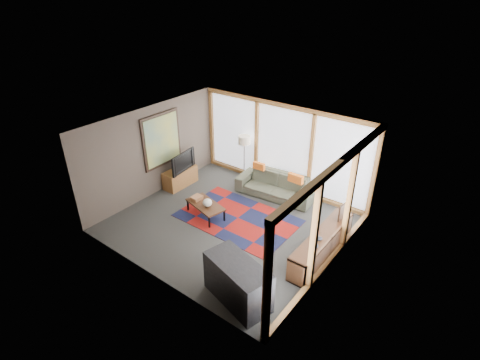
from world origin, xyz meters
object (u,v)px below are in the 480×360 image
Objects in this scene: bookshelf at (322,245)px; floor_lamp at (244,158)px; television at (181,161)px; coffee_table at (206,210)px; sofa at (276,185)px; tv_console at (180,177)px; bar_counter at (238,282)px.

floor_lamp is at bearing 152.30° from bookshelf.
floor_lamp is 1.41× the size of television.
sofa is at bearing 65.86° from coffee_table.
tv_console is 4.93m from bar_counter.
tv_console is 1.05× the size of television.
tv_console is at bearing 175.23° from bookshelf.
television is (-1.23, -1.48, 0.11)m from floor_lamp.
sofa is at bearing 126.79° from bar_counter.
coffee_table is at bearing -24.45° from tv_console.
tv_console reaches higher than coffee_table.
bookshelf is 4.92m from tv_console.
bookshelf is 1.70× the size of bar_counter.
bar_counter is at bearing -130.42° from television.
bookshelf is 2.31m from bar_counter.
floor_lamp reaches higher than television.
coffee_table is at bearing -173.25° from bookshelf.
bookshelf is (3.58, -1.88, -0.43)m from floor_lamp.
television is (-2.54, -1.24, 0.51)m from sofa.
sofa is 2.87m from television.
tv_console is (-2.63, -1.23, -0.06)m from sofa.
floor_lamp is 4.07m from bookshelf.
television is at bearing 154.73° from coffee_table.
sofa is 2.90m from tv_console.
television is at bearing -7.73° from tv_console.
coffee_table is 0.79× the size of bar_counter.
bookshelf is at bearing -4.77° from tv_console.
bookshelf is at bearing -102.87° from television.
floor_lamp is 2.03m from tv_console.
bar_counter is (2.87, -4.07, -0.29)m from floor_lamp.
bar_counter is at bearing -54.82° from floor_lamp.
bookshelf reaches higher than tv_console.
bar_counter is (-0.71, -2.19, 0.15)m from bookshelf.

